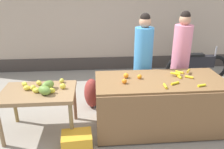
{
  "coord_description": "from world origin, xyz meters",
  "views": [
    {
      "loc": [
        -0.49,
        -3.21,
        2.27
      ],
      "look_at": [
        -0.22,
        0.15,
        0.92
      ],
      "focal_mm": 36.07,
      "sensor_mm": 36.0,
      "label": 1
    }
  ],
  "objects": [
    {
      "name": "side_table_wooden",
      "position": [
        -1.38,
        0.0,
        0.65
      ],
      "size": [
        1.13,
        0.77,
        0.74
      ],
      "color": "olive",
      "rests_on": "ground"
    },
    {
      "name": "vendor_woman_blue_shirt",
      "position": [
        0.41,
        0.71,
        0.92
      ],
      "size": [
        0.34,
        0.34,
        1.82
      ],
      "color": "#33333D",
      "rests_on": "ground"
    },
    {
      "name": "produce_sack",
      "position": [
        -0.56,
        0.77,
        0.3
      ],
      "size": [
        0.35,
        0.4,
        0.59
      ],
      "primitive_type": "ellipsoid",
      "rotation": [
        0.0,
        0.0,
        1.71
      ],
      "color": "maroon",
      "rests_on": "ground"
    },
    {
      "name": "parked_motorcycle",
      "position": [
        2.05,
        1.89,
        0.4
      ],
      "size": [
        1.6,
        0.18,
        0.88
      ],
      "color": "black",
      "rests_on": "ground"
    },
    {
      "name": "produce_crate",
      "position": [
        -0.79,
        -0.48,
        0.13
      ],
      "size": [
        0.46,
        0.35,
        0.26
      ],
      "primitive_type": "cube",
      "rotation": [
        0.0,
        0.0,
        0.08
      ],
      "color": "gold",
      "rests_on": "ground"
    },
    {
      "name": "ground_plane",
      "position": [
        0.0,
        0.0,
        0.0
      ],
      "size": [
        24.0,
        24.0,
        0.0
      ],
      "primitive_type": "plane",
      "color": "gray"
    },
    {
      "name": "fruit_stall_counter",
      "position": [
        0.55,
        -0.01,
        0.44
      ],
      "size": [
        2.06,
        0.94,
        0.87
      ],
      "color": "brown",
      "rests_on": "ground"
    },
    {
      "name": "orange_pile",
      "position": [
        0.05,
        0.03,
        0.91
      ],
      "size": [
        0.34,
        0.3,
        0.08
      ],
      "color": "orange",
      "rests_on": "fruit_stall_counter"
    },
    {
      "name": "vendor_woman_pink_shirt",
      "position": [
        1.16,
        0.8,
        0.93
      ],
      "size": [
        0.34,
        0.34,
        1.84
      ],
      "color": "#33333D",
      "rests_on": "ground"
    },
    {
      "name": "banana_bunch_pile",
      "position": [
        0.87,
        -0.0,
        0.9
      ],
      "size": [
        0.63,
        0.67,
        0.07
      ],
      "color": "yellow",
      "rests_on": "fruit_stall_counter"
    },
    {
      "name": "market_wall_back",
      "position": [
        0.0,
        2.98,
        1.5
      ],
      "size": [
        8.66,
        0.23,
        3.07
      ],
      "color": "tan",
      "rests_on": "ground"
    },
    {
      "name": "mango_papaya_pile",
      "position": [
        -1.28,
        0.0,
        0.8
      ],
      "size": [
        0.74,
        0.61,
        0.14
      ],
      "color": "yellow",
      "rests_on": "side_table_wooden"
    }
  ]
}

